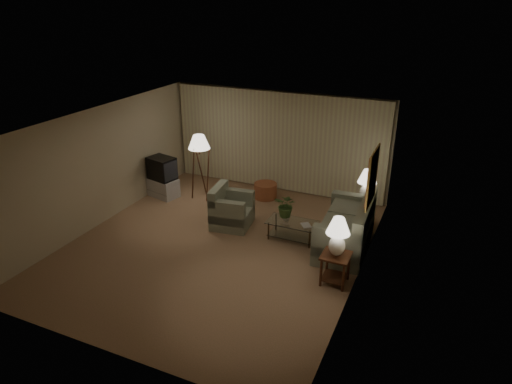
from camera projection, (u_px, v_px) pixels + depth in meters
ground at (218, 245)px, 9.83m from camera, size 7.00×7.00×0.00m
room_shell at (248, 148)px, 10.39m from camera, size 6.04×7.02×2.72m
sofa at (345, 229)px, 9.56m from camera, size 2.03×1.15×0.86m
armchair at (232, 211)px, 10.51m from camera, size 1.11×1.08×0.75m
side_table_near at (335, 264)px, 8.38m from camera, size 0.51×0.51×0.60m
side_table_far at (364, 209)px, 10.57m from camera, size 0.47×0.39×0.60m
table_lamp_near at (338, 233)px, 8.13m from camera, size 0.44×0.44×0.75m
table_lamp_far at (367, 183)px, 10.31m from camera, size 0.44×0.44×0.75m
coffee_table at (292, 228)px, 9.96m from camera, size 1.08×0.59×0.41m
tv_cabinet at (163, 187)px, 12.10m from camera, size 1.00×0.84×0.50m
crt_tv at (162, 168)px, 11.88m from camera, size 0.90×0.80×0.58m
floor_lamp at (200, 166)px, 11.74m from camera, size 0.56×0.56×1.72m
ottoman at (265, 190)px, 12.04m from camera, size 0.74×0.74×0.40m
vase at (286, 218)px, 9.93m from camera, size 0.16×0.16×0.15m
flowers at (286, 203)px, 9.79m from camera, size 0.52×0.46×0.54m
book at (302, 226)px, 9.72m from camera, size 0.29×0.31×0.02m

